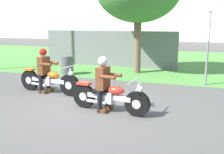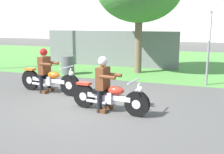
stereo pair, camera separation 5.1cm
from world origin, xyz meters
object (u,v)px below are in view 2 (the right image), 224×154
Objects in this scene: motorcycle_lead at (109,97)px; motorcycle_follow at (49,80)px; rider_lead at (104,80)px; trash_can at (68,65)px; rider_follow at (45,67)px; sign_banner at (209,37)px.

motorcycle_follow is (-2.45, 1.10, 0.02)m from motorcycle_lead.
rider_lead is 5.18m from trash_can.
rider_lead is 2.68m from rider_follow.
sign_banner is at bearing 38.73° from motorcycle_follow.
motorcycle_lead is 2.64× the size of trash_can.
rider_lead is at bearing -121.81° from sign_banner.
motorcycle_follow is at bearing 163.65° from motorcycle_lead.
rider_lead is at bearing -50.83° from trash_can.
rider_lead reaches higher than motorcycle_lead.
motorcycle_lead is 5.29m from trash_can.
rider_follow is (-2.45, 1.10, 0.02)m from rider_lead.
rider_lead is at bearing 179.14° from motorcycle_lead.
sign_banner is (5.67, -0.11, 1.32)m from trash_can.
motorcycle_lead is 0.46m from rider_lead.
rider_lead is (-0.17, 0.03, 0.43)m from motorcycle_lead.
sign_banner reaches higher than motorcycle_follow.
rider_lead is 0.53× the size of sign_banner.
rider_lead is at bearing -16.34° from rider_follow.
motorcycle_follow is 3.09m from trash_can.
motorcycle_follow is at bearing -71.55° from trash_can.
motorcycle_lead reaches higher than trash_can.
rider_lead is 1.73× the size of trash_can.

